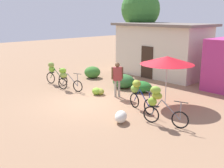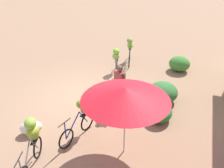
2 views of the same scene
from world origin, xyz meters
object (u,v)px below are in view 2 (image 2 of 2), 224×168
Objects in this scene: bicycle_leftmost at (130,48)px; bicycle_by_shop at (32,139)px; banana_pile_on_ground at (117,90)px; person_vendor at (120,82)px; produce_sack at (31,128)px; market_umbrella at (126,94)px; bicycle_near_pile at (116,59)px; bicycle_center_loaded at (82,114)px.

bicycle_by_shop reaches higher than bicycle_leftmost.
banana_pile_on_ground is 1.34m from person_vendor.
produce_sack is (-1.01, -0.90, -0.62)m from bicycle_by_shop.
market_umbrella is 1.51× the size of bicycle_near_pile.
bicycle_by_shop is 0.97× the size of person_vendor.
market_umbrella is at bearing 77.78° from bicycle_center_loaded.
bicycle_center_loaded is 0.98× the size of bicycle_by_shop.
person_vendor reaches higher than produce_sack.
bicycle_leftmost is at bearing -168.31° from person_vendor.
person_vendor is at bearing 11.69° from bicycle_leftmost.
bicycle_by_shop is 2.36× the size of produce_sack.
bicycle_center_loaded is at bearing 2.61° from bicycle_leftmost.
bicycle_near_pile is 6.25m from bicycle_by_shop.
bicycle_near_pile is 4.68m from bicycle_center_loaded.
market_umbrella is at bearing 120.19° from bicycle_by_shop.
person_vendor is at bearing 159.77° from bicycle_by_shop.
bicycle_near_pile is (1.55, -0.22, -0.03)m from bicycle_leftmost.
market_umbrella is at bearing 21.92° from bicycle_near_pile.
bicycle_by_shop is (1.59, -0.66, 0.08)m from bicycle_center_loaded.
person_vendor reaches higher than bicycle_leftmost.
person_vendor is at bearing 161.87° from bicycle_center_loaded.
produce_sack is 0.41× the size of person_vendor.
bicycle_by_shop is (6.24, -0.16, 0.13)m from bicycle_near_pile.
produce_sack is 3.38m from person_vendor.
bicycle_center_loaded reaches higher than bicycle_near_pile.
bicycle_by_shop reaches higher than bicycle_near_pile.
bicycle_by_shop is at bearing -20.23° from person_vendor.
person_vendor reaches higher than bicycle_center_loaded.
bicycle_leftmost reaches higher than produce_sack.
person_vendor is (-2.20, -0.89, -0.93)m from market_umbrella.
person_vendor is (2.78, 1.11, 0.34)m from bicycle_near_pile.
banana_pile_on_ground is at bearing -157.31° from market_umbrella.
bicycle_leftmost reaches higher than bicycle_center_loaded.
person_vendor is at bearing 138.45° from produce_sack.
bicycle_near_pile reaches higher than produce_sack.
market_umbrella is 3.38× the size of produce_sack.
bicycle_near_pile is at bearing -159.40° from banana_pile_on_ground.
market_umbrella is 1.96m from bicycle_center_loaded.
market_umbrella is 1.43× the size of bicycle_by_shop.
market_umbrella is at bearing 22.69° from banana_pile_on_ground.
person_vendor is (-2.45, 2.17, 0.83)m from produce_sack.
bicycle_near_pile is 2.06m from banana_pile_on_ground.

